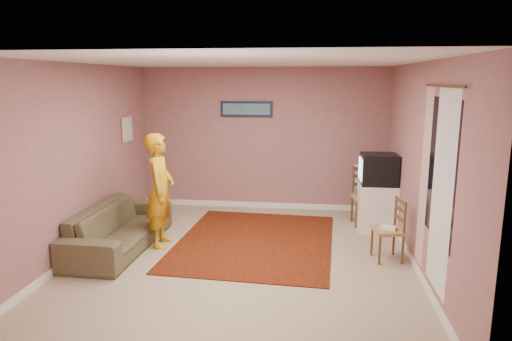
# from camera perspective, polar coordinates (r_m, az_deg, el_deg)

# --- Properties ---
(ground) EXTENTS (5.00, 5.00, 0.00)m
(ground) POSITION_cam_1_polar(r_m,az_deg,el_deg) (6.31, -1.67, -10.86)
(ground) COLOR tan
(ground) RESTS_ON ground
(wall_back) EXTENTS (4.50, 0.02, 2.60)m
(wall_back) POSITION_cam_1_polar(r_m,az_deg,el_deg) (8.39, 0.88, 3.94)
(wall_back) COLOR #A36B6C
(wall_back) RESTS_ON ground
(wall_front) EXTENTS (4.50, 0.02, 2.60)m
(wall_front) POSITION_cam_1_polar(r_m,az_deg,el_deg) (3.56, -7.97, -6.51)
(wall_front) COLOR #A36B6C
(wall_front) RESTS_ON ground
(wall_left) EXTENTS (0.02, 5.00, 2.60)m
(wall_left) POSITION_cam_1_polar(r_m,az_deg,el_deg) (6.67, -21.24, 1.21)
(wall_left) COLOR #A36B6C
(wall_left) RESTS_ON ground
(wall_right) EXTENTS (0.02, 5.00, 2.60)m
(wall_right) POSITION_cam_1_polar(r_m,az_deg,el_deg) (6.02, 19.91, 0.29)
(wall_right) COLOR #A36B6C
(wall_right) RESTS_ON ground
(ceiling) EXTENTS (4.50, 5.00, 0.02)m
(ceiling) POSITION_cam_1_polar(r_m,az_deg,el_deg) (5.84, -1.83, 13.46)
(ceiling) COLOR white
(ceiling) RESTS_ON wall_back
(baseboard_back) EXTENTS (4.50, 0.02, 0.10)m
(baseboard_back) POSITION_cam_1_polar(r_m,az_deg,el_deg) (8.63, 0.85, -4.33)
(baseboard_back) COLOR white
(baseboard_back) RESTS_ON ground
(baseboard_left) EXTENTS (0.02, 5.00, 0.10)m
(baseboard_left) POSITION_cam_1_polar(r_m,az_deg,el_deg) (6.97, -20.42, -8.95)
(baseboard_left) COLOR white
(baseboard_left) RESTS_ON ground
(baseboard_right) EXTENTS (0.02, 5.00, 0.10)m
(baseboard_right) POSITION_cam_1_polar(r_m,az_deg,el_deg) (6.37, 19.05, -10.81)
(baseboard_right) COLOR white
(baseboard_right) RESTS_ON ground
(window) EXTENTS (0.01, 1.10, 1.50)m
(window) POSITION_cam_1_polar(r_m,az_deg,el_deg) (5.14, 22.11, 0.02)
(window) COLOR black
(window) RESTS_ON wall_right
(curtain_sheer) EXTENTS (0.01, 0.75, 2.10)m
(curtain_sheer) POSITION_cam_1_polar(r_m,az_deg,el_deg) (5.03, 22.22, -2.54)
(curtain_sheer) COLOR white
(curtain_sheer) RESTS_ON wall_right
(curtain_floral) EXTENTS (0.01, 0.35, 2.10)m
(curtain_floral) POSITION_cam_1_polar(r_m,az_deg,el_deg) (5.69, 20.29, -0.86)
(curtain_floral) COLOR silver
(curtain_floral) RESTS_ON wall_right
(curtain_rod) EXTENTS (0.02, 1.40, 0.02)m
(curtain_rod) POSITION_cam_1_polar(r_m,az_deg,el_deg) (5.04, 22.37, 9.77)
(curtain_rod) COLOR brown
(curtain_rod) RESTS_ON wall_right
(picture_back) EXTENTS (0.95, 0.04, 0.28)m
(picture_back) POSITION_cam_1_polar(r_m,az_deg,el_deg) (8.34, -1.20, 7.69)
(picture_back) COLOR #131636
(picture_back) RESTS_ON wall_back
(picture_left) EXTENTS (0.04, 0.38, 0.42)m
(picture_left) POSITION_cam_1_polar(r_m,az_deg,el_deg) (8.05, -15.80, 4.98)
(picture_left) COLOR beige
(picture_left) RESTS_ON wall_left
(area_rug) EXTENTS (2.40, 2.93, 0.01)m
(area_rug) POSITION_cam_1_polar(r_m,az_deg,el_deg) (6.89, -0.10, -8.82)
(area_rug) COLOR black
(area_rug) RESTS_ON ground
(tv_cabinet) EXTENTS (0.59, 0.54, 0.75)m
(tv_cabinet) POSITION_cam_1_polar(r_m,az_deg,el_deg) (7.56, 14.86, -4.44)
(tv_cabinet) COLOR white
(tv_cabinet) RESTS_ON ground
(crt_tv) EXTENTS (0.57, 0.51, 0.48)m
(crt_tv) POSITION_cam_1_polar(r_m,az_deg,el_deg) (7.42, 15.06, 0.16)
(crt_tv) COLOR black
(crt_tv) RESTS_ON tv_cabinet
(chair_a) EXTENTS (0.48, 0.46, 0.52)m
(chair_a) POSITION_cam_1_polar(r_m,az_deg,el_deg) (7.73, 13.61, -2.44)
(chair_a) COLOR tan
(chair_a) RESTS_ON ground
(dvd_player) EXTENTS (0.41, 0.33, 0.06)m
(dvd_player) POSITION_cam_1_polar(r_m,az_deg,el_deg) (7.75, 13.59, -2.90)
(dvd_player) COLOR #B4B4B9
(dvd_player) RESTS_ON chair_a
(blue_throw) EXTENTS (0.39, 0.05, 0.41)m
(blue_throw) POSITION_cam_1_polar(r_m,az_deg,el_deg) (7.87, 13.52, -0.78)
(blue_throw) COLOR #95B5F4
(blue_throw) RESTS_ON chair_a
(chair_b) EXTENTS (0.43, 0.44, 0.46)m
(chair_b) POSITION_cam_1_polar(r_m,az_deg,el_deg) (6.33, 16.20, -6.33)
(chair_b) COLOR tan
(chair_b) RESTS_ON ground
(game_console) EXTENTS (0.23, 0.19, 0.04)m
(game_console) POSITION_cam_1_polar(r_m,az_deg,el_deg) (6.34, 16.17, -6.87)
(game_console) COLOR white
(game_console) RESTS_ON chair_b
(sofa) EXTENTS (0.87, 2.14, 0.62)m
(sofa) POSITION_cam_1_polar(r_m,az_deg,el_deg) (6.84, -16.66, -6.80)
(sofa) COLOR brown
(sofa) RESTS_ON ground
(person) EXTENTS (0.46, 0.64, 1.64)m
(person) POSITION_cam_1_polar(r_m,az_deg,el_deg) (6.68, -11.89, -2.43)
(person) COLOR gold
(person) RESTS_ON ground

